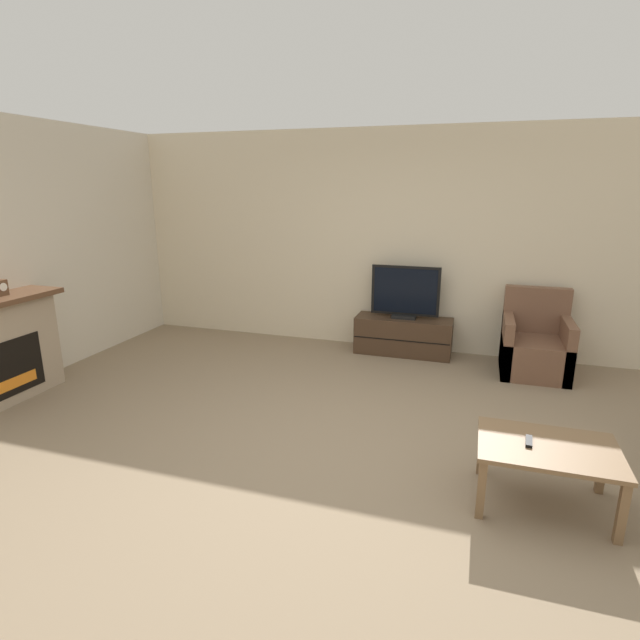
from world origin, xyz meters
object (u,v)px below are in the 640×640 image
mantel_clock (1,288)px  remote (529,441)px  armchair (535,347)px  tv_stand (403,336)px  tv (405,294)px  coffee_table (547,454)px

mantel_clock → remote: mantel_clock is taller
mantel_clock → armchair: bearing=24.7°
mantel_clock → tv_stand: 4.32m
mantel_clock → tv_stand: size_ratio=0.13×
tv → armchair: bearing=-7.6°
armchair → coffee_table: 2.57m
tv → coffee_table: size_ratio=0.96×
armchair → remote: 2.58m
tv_stand → coffee_table: bearing=-64.3°
tv_stand → coffee_table: (1.33, -2.77, 0.14)m
armchair → tv_stand: bearing=172.4°
tv_stand → tv: size_ratio=1.42×
tv_stand → remote: tv_stand is taller
tv → coffee_table: 3.09m
coffee_table → remote: bearing=179.0°
tv_stand → armchair: size_ratio=1.27×
tv → coffee_table: tv is taller
mantel_clock → armchair: size_ratio=0.16×
coffee_table → tv: bearing=115.7°
tv_stand → armchair: 1.50m
tv → remote: 3.03m
coffee_table → remote: 0.14m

